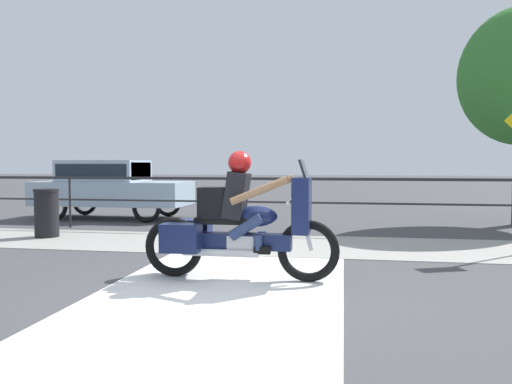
% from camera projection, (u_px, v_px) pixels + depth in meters
% --- Properties ---
extents(ground_plane, '(120.00, 120.00, 0.00)m').
position_uv_depth(ground_plane, '(247.00, 293.00, 5.62)').
color(ground_plane, '#424244').
extents(sidewalk_band, '(44.00, 2.40, 0.01)m').
position_uv_depth(sidewalk_band, '(283.00, 245.00, 8.97)').
color(sidewalk_band, '#99968E').
rests_on(sidewalk_band, ground).
extents(crosswalk_band, '(2.76, 6.00, 0.01)m').
position_uv_depth(crosswalk_band, '(216.00, 296.00, 5.48)').
color(crosswalk_band, silver).
rests_on(crosswalk_band, ground).
extents(fence_railing, '(36.00, 0.05, 1.17)m').
position_uv_depth(fence_railing, '(292.00, 189.00, 10.49)').
color(fence_railing, '#232326').
rests_on(fence_railing, ground).
extents(motorcycle, '(2.50, 0.76, 1.62)m').
position_uv_depth(motorcycle, '(239.00, 223.00, 6.26)').
color(motorcycle, black).
rests_on(motorcycle, ground).
extents(parked_car, '(4.04, 1.67, 1.55)m').
position_uv_depth(parked_car, '(110.00, 185.00, 13.29)').
color(parked_car, '#9EB2C6').
rests_on(parked_car, ground).
extents(trash_bin, '(0.48, 0.48, 0.96)m').
position_uv_depth(trash_bin, '(47.00, 213.00, 9.87)').
color(trash_bin, black).
rests_on(trash_bin, ground).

